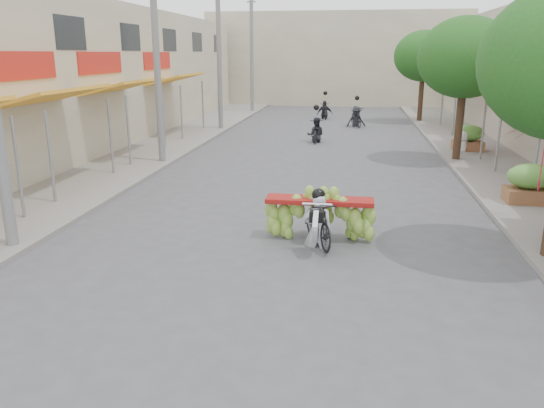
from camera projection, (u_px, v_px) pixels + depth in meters
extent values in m
plane|color=#4D4D51|center=(236.00, 345.00, 7.43)|extent=(120.00, 120.00, 0.00)
cube|color=gray|center=(151.00, 147.00, 22.68)|extent=(4.00, 60.00, 0.12)
cube|color=gray|center=(493.00, 157.00, 20.67)|extent=(4.00, 60.00, 0.12)
cube|color=#BEB397|center=(21.00, 77.00, 21.64)|extent=(8.00, 40.00, 6.00)
cylinder|color=slate|center=(18.00, 170.00, 12.55)|extent=(0.08, 0.08, 2.55)
cube|color=orange|center=(52.00, 96.00, 15.30)|extent=(1.77, 4.00, 0.53)
cylinder|color=slate|center=(51.00, 159.00, 13.88)|extent=(0.08, 0.08, 2.55)
cylinder|color=slate|center=(111.00, 138.00, 17.30)|extent=(0.08, 0.08, 2.55)
cube|color=red|center=(21.00, 66.00, 15.20)|extent=(0.10, 3.50, 0.80)
cube|color=orange|center=(124.00, 86.00, 20.06)|extent=(1.77, 4.00, 0.53)
cylinder|color=slate|center=(128.00, 132.00, 18.63)|extent=(0.08, 0.08, 2.55)
cylinder|color=slate|center=(163.00, 120.00, 22.06)|extent=(0.08, 0.08, 2.55)
cube|color=red|center=(100.00, 63.00, 19.95)|extent=(0.10, 3.50, 0.80)
cube|color=orange|center=(175.00, 79.00, 25.76)|extent=(1.77, 4.00, 0.53)
cylinder|color=slate|center=(181.00, 114.00, 24.34)|extent=(0.08, 0.08, 2.55)
cylinder|color=slate|center=(203.00, 106.00, 27.76)|extent=(0.08, 0.08, 2.55)
cube|color=red|center=(157.00, 61.00, 25.66)|extent=(0.10, 3.50, 0.80)
cube|color=#1E2328|center=(70.00, 33.00, 17.78)|extent=(0.08, 2.00, 1.10)
cube|color=#1E2328|center=(130.00, 37.00, 22.53)|extent=(0.08, 2.00, 1.10)
cube|color=#1E2328|center=(169.00, 40.00, 27.29)|extent=(0.08, 2.00, 1.10)
cube|color=#1E2328|center=(197.00, 42.00, 32.04)|extent=(0.08, 2.00, 1.10)
cube|color=#1E2328|center=(217.00, 43.00, 36.80)|extent=(0.08, 2.00, 1.10)
cylinder|color=slate|center=(536.00, 159.00, 13.88)|extent=(0.08, 0.08, 2.55)
cylinder|color=slate|center=(499.00, 137.00, 17.49)|extent=(0.08, 0.08, 2.55)
cube|color=#A3152A|center=(498.00, 85.00, 20.87)|extent=(1.77, 4.20, 0.53)
cylinder|color=slate|center=(483.00, 128.00, 19.58)|extent=(0.08, 0.08, 2.55)
cylinder|color=slate|center=(463.00, 117.00, 23.20)|extent=(0.08, 0.08, 2.55)
cube|color=#A3152A|center=(467.00, 78.00, 26.57)|extent=(1.77, 4.20, 0.53)
cylinder|color=slate|center=(454.00, 111.00, 25.29)|extent=(0.08, 0.08, 2.55)
cylinder|color=slate|center=(442.00, 104.00, 28.90)|extent=(0.08, 0.08, 2.55)
cube|color=#BEB397|center=(336.00, 59.00, 42.61)|extent=(20.00, 6.00, 7.00)
cylinder|color=slate|center=(156.00, 52.00, 18.52)|extent=(0.24, 0.24, 8.00)
cylinder|color=slate|center=(219.00, 52.00, 27.08)|extent=(0.24, 0.24, 8.00)
cylinder|color=slate|center=(252.00, 52.00, 35.64)|extent=(0.24, 0.24, 8.00)
cube|color=slate|center=(251.00, 2.00, 34.76)|extent=(0.60, 0.08, 0.08)
cylinder|color=#3A2719|center=(460.00, 119.00, 19.53)|extent=(0.28, 0.28, 3.20)
ellipsoid|color=#1F5519|center=(465.00, 57.00, 18.92)|extent=(3.40, 3.40, 2.90)
cylinder|color=#3A2719|center=(421.00, 95.00, 30.94)|extent=(0.28, 0.28, 3.20)
ellipsoid|color=#1F5519|center=(424.00, 56.00, 30.34)|extent=(3.40, 3.40, 2.90)
cube|color=brown|center=(529.00, 193.00, 14.04)|extent=(1.20, 0.80, 0.50)
ellipsoid|color=#599D3B|center=(532.00, 172.00, 13.88)|extent=(1.20, 0.88, 0.66)
cube|color=brown|center=(468.00, 144.00, 21.65)|extent=(1.20, 0.80, 0.50)
ellipsoid|color=#599D3B|center=(469.00, 130.00, 21.49)|extent=(1.20, 0.88, 0.66)
imported|color=black|center=(318.00, 222.00, 11.21)|extent=(1.08, 1.79, 1.02)
cylinder|color=silver|center=(316.00, 226.00, 10.56)|extent=(0.10, 0.66, 0.66)
cube|color=black|center=(317.00, 216.00, 10.61)|extent=(0.28, 0.22, 0.22)
cylinder|color=silver|center=(317.00, 204.00, 10.64)|extent=(0.60, 0.05, 0.05)
cube|color=maroon|center=(320.00, 200.00, 11.44)|extent=(2.32, 0.55, 0.10)
imported|color=silver|center=(319.00, 193.00, 10.99)|extent=(0.61, 0.45, 1.70)
sphere|color=black|center=(320.00, 154.00, 10.74)|extent=(0.28, 0.28, 0.28)
imported|color=white|center=(464.00, 130.00, 21.29)|extent=(0.98, 0.85, 1.71)
imported|color=black|center=(316.00, 132.00, 24.31)|extent=(0.64, 1.68, 0.94)
imported|color=#222229|center=(316.00, 118.00, 24.14)|extent=(0.80, 0.49, 1.65)
sphere|color=black|center=(316.00, 107.00, 24.01)|extent=(0.26, 0.26, 0.26)
imported|color=black|center=(356.00, 117.00, 29.34)|extent=(1.05, 1.98, 1.12)
imported|color=#222229|center=(357.00, 106.00, 29.19)|extent=(1.17, 0.82, 1.65)
sphere|color=black|center=(357.00, 98.00, 29.06)|extent=(0.26, 0.26, 0.26)
imported|color=black|center=(325.00, 112.00, 32.98)|extent=(0.81, 1.67, 0.91)
imported|color=#222229|center=(325.00, 101.00, 32.79)|extent=(1.03, 0.67, 1.65)
sphere|color=black|center=(325.00, 93.00, 32.67)|extent=(0.26, 0.26, 0.26)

